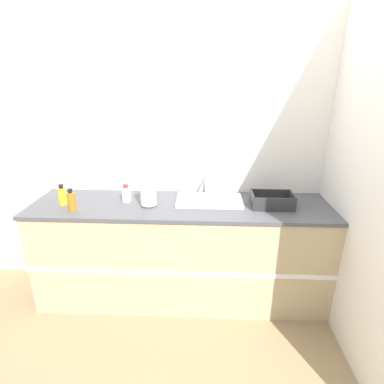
# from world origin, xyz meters

# --- Properties ---
(ground_plane) EXTENTS (12.00, 12.00, 0.00)m
(ground_plane) POSITION_xyz_m (0.00, 0.00, 0.00)
(ground_plane) COLOR #937A56
(wall_back) EXTENTS (4.89, 0.06, 2.60)m
(wall_back) POSITION_xyz_m (0.00, 0.64, 1.30)
(wall_back) COLOR silver
(wall_back) RESTS_ON ground_plane
(wall_right) EXTENTS (0.06, 2.61, 2.60)m
(wall_right) POSITION_xyz_m (1.28, 0.31, 1.30)
(wall_right) COLOR silver
(wall_right) RESTS_ON ground_plane
(counter_cabinet) EXTENTS (2.52, 0.64, 0.92)m
(counter_cabinet) POSITION_xyz_m (0.00, 0.31, 0.46)
(counter_cabinet) COLOR tan
(counter_cabinet) RESTS_ON ground_plane
(sink) EXTENTS (0.56, 0.33, 0.25)m
(sink) POSITION_xyz_m (0.24, 0.37, 0.94)
(sink) COLOR silver
(sink) RESTS_ON counter_cabinet
(paper_towel_roll) EXTENTS (0.13, 0.13, 0.25)m
(paper_towel_roll) POSITION_xyz_m (-0.26, 0.26, 1.05)
(paper_towel_roll) COLOR #4C4C51
(paper_towel_roll) RESTS_ON counter_cabinet
(dish_rack) EXTENTS (0.34, 0.21, 0.11)m
(dish_rack) POSITION_xyz_m (0.75, 0.29, 0.96)
(dish_rack) COLOR #2D2D2D
(dish_rack) RESTS_ON counter_cabinet
(bottle_yellow) EXTENTS (0.07, 0.07, 0.17)m
(bottle_yellow) POSITION_xyz_m (-0.98, 0.26, 1.00)
(bottle_yellow) COLOR yellow
(bottle_yellow) RESTS_ON counter_cabinet
(bottle_amber) EXTENTS (0.06, 0.06, 0.18)m
(bottle_amber) POSITION_xyz_m (-0.85, 0.14, 1.00)
(bottle_amber) COLOR #B26B19
(bottle_amber) RESTS_ON counter_cabinet
(bottle_white_spray) EXTENTS (0.08, 0.08, 0.15)m
(bottle_white_spray) POSITION_xyz_m (-0.47, 0.34, 0.99)
(bottle_white_spray) COLOR white
(bottle_white_spray) RESTS_ON counter_cabinet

